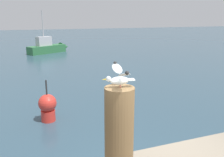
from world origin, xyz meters
TOP-DOWN VIEW (x-y plane):
  - mooring_post at (-0.87, -0.34)m, footprint 0.36×0.36m
  - seagull at (-0.87, -0.34)m, footprint 0.39×0.61m
  - boat_green at (0.62, 19.64)m, footprint 4.09×2.83m
  - channel_buoy at (-1.28, 4.51)m, footprint 0.56×0.56m

SIDE VIEW (x-z plane):
  - channel_buoy at x=-1.28m, z-range -0.19..1.14m
  - boat_green at x=0.62m, z-range -1.40..2.35m
  - mooring_post at x=-0.87m, z-range 1.28..2.39m
  - seagull at x=-0.87m, z-range 2.39..2.65m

